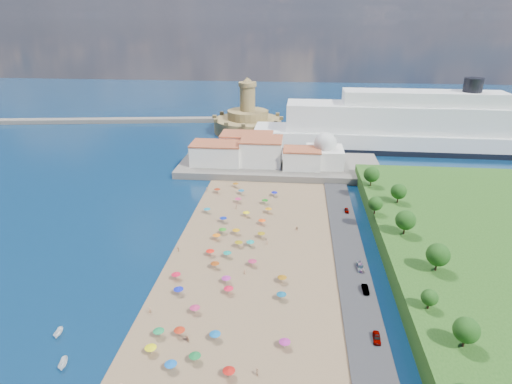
# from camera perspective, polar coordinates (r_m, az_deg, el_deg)

# --- Properties ---
(ground) EXTENTS (700.00, 700.00, 0.00)m
(ground) POSITION_cam_1_polar(r_m,az_deg,el_deg) (130.59, -2.83, -7.37)
(ground) COLOR #071938
(ground) RESTS_ON ground
(terrace) EXTENTS (90.00, 36.00, 3.00)m
(terrace) POSITION_cam_1_polar(r_m,az_deg,el_deg) (195.67, 3.12, 3.53)
(terrace) COLOR #59544C
(terrace) RESTS_ON ground
(jetty) EXTENTS (18.00, 70.00, 2.40)m
(jetty) POSITION_cam_1_polar(r_m,az_deg,el_deg) (230.88, -1.97, 6.44)
(jetty) COLOR #59544C
(jetty) RESTS_ON ground
(breakwater) EXTENTS (199.03, 34.77, 2.60)m
(breakwater) POSITION_cam_1_polar(r_m,az_deg,el_deg) (300.78, -19.88, 8.94)
(breakwater) COLOR #59544C
(breakwater) RESTS_ON ground
(waterfront_buildings) EXTENTS (57.00, 29.00, 11.00)m
(waterfront_buildings) POSITION_cam_1_polar(r_m,az_deg,el_deg) (195.24, -0.68, 5.48)
(waterfront_buildings) COLOR silver
(waterfront_buildings) RESTS_ON terrace
(domed_building) EXTENTS (16.00, 16.00, 15.00)m
(domed_building) POSITION_cam_1_polar(r_m,az_deg,el_deg) (191.74, 9.14, 5.22)
(domed_building) COLOR silver
(domed_building) RESTS_ON terrace
(fortress) EXTENTS (40.00, 40.00, 32.40)m
(fortress) POSITION_cam_1_polar(r_m,az_deg,el_deg) (258.33, -1.12, 9.44)
(fortress) COLOR #A28B51
(fortress) RESTS_ON ground
(cruise_ship) EXTENTS (169.87, 27.42, 37.08)m
(cruise_ship) POSITION_cam_1_polar(r_m,az_deg,el_deg) (235.92, 20.91, 7.79)
(cruise_ship) COLOR black
(cruise_ship) RESTS_ON ground
(beach_parasols) EXTENTS (32.11, 115.93, 2.20)m
(beach_parasols) POSITION_cam_1_polar(r_m,az_deg,el_deg) (118.58, -3.93, -9.56)
(beach_parasols) COLOR gray
(beach_parasols) RESTS_ON beach
(beachgoers) EXTENTS (37.03, 98.71, 1.88)m
(beachgoers) POSITION_cam_1_polar(r_m,az_deg,el_deg) (124.41, -3.40, -8.44)
(beachgoers) COLOR tan
(beachgoers) RESTS_ON beach
(moored_boats) EXTENTS (7.48, 12.27, 1.43)m
(moored_boats) POSITION_cam_1_polar(r_m,az_deg,el_deg) (103.08, -24.56, -18.52)
(moored_boats) COLOR white
(moored_boats) RESTS_ON ground
(parked_cars) EXTENTS (2.05, 68.72, 1.34)m
(parked_cars) POSITION_cam_1_polar(r_m,az_deg,el_deg) (119.74, 13.87, -10.34)
(parked_cars) COLOR gray
(parked_cars) RESTS_ON promenade
(hillside_trees) EXTENTS (15.20, 105.56, 7.49)m
(hillside_trees) POSITION_cam_1_polar(r_m,az_deg,el_deg) (125.90, 19.48, -4.71)
(hillside_trees) COLOR #382314
(hillside_trees) RESTS_ON hillside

